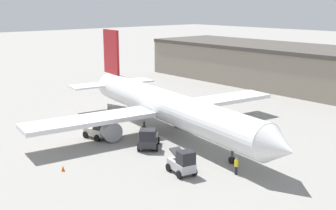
{
  "coord_description": "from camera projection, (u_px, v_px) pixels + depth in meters",
  "views": [
    {
      "loc": [
        37.0,
        -31.99,
        15.37
      ],
      "look_at": [
        0.0,
        0.0,
        3.58
      ],
      "focal_mm": 45.0,
      "sensor_mm": 36.0,
      "label": 1
    }
  ],
  "objects": [
    {
      "name": "ground_plane",
      "position": [
        168.0,
        134.0,
        51.15
      ],
      "size": [
        400.0,
        400.0,
        0.0
      ],
      "primitive_type": "plane",
      "color": "gray"
    },
    {
      "name": "baggage_tug",
      "position": [
        97.0,
        129.0,
        49.01
      ],
      "size": [
        3.07,
        2.22,
        2.48
      ],
      "rotation": [
        0.0,
        0.0,
        0.19
      ],
      "color": "beige",
      "rests_on": "ground_plane"
    },
    {
      "name": "safety_cone_near",
      "position": [
        63.0,
        168.0,
        39.62
      ],
      "size": [
        0.36,
        0.36,
        0.55
      ],
      "color": "#EF590F",
      "rests_on": "ground_plane"
    },
    {
      "name": "belt_loader_truck",
      "position": [
        183.0,
        163.0,
        38.72
      ],
      "size": [
        3.07,
        2.36,
        2.4
      ],
      "rotation": [
        0.0,
        0.0,
        -0.2
      ],
      "color": "#B2B2B7",
      "rests_on": "ground_plane"
    },
    {
      "name": "airplane",
      "position": [
        164.0,
        105.0,
        51.2
      ],
      "size": [
        39.63,
        33.97,
        11.7
      ],
      "rotation": [
        0.0,
        0.0,
        -0.14
      ],
      "color": "silver",
      "rests_on": "ground_plane"
    },
    {
      "name": "ground_crew_worker",
      "position": [
        236.0,
        165.0,
        38.69
      ],
      "size": [
        0.37,
        0.37,
        1.67
      ],
      "rotation": [
        0.0,
        0.0,
        2.02
      ],
      "color": "#1E2338",
      "rests_on": "ground_plane"
    },
    {
      "name": "pushback_tug",
      "position": [
        148.0,
        139.0,
        45.69
      ],
      "size": [
        3.88,
        3.85,
        2.33
      ],
      "rotation": [
        0.0,
        0.0,
        -0.77
      ],
      "color": "#2D2D33",
      "rests_on": "ground_plane"
    },
    {
      "name": "terminal_building",
      "position": [
        310.0,
        69.0,
        76.42
      ],
      "size": [
        68.95,
        17.08,
        7.64
      ],
      "color": "gray",
      "rests_on": "ground_plane"
    }
  ]
}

